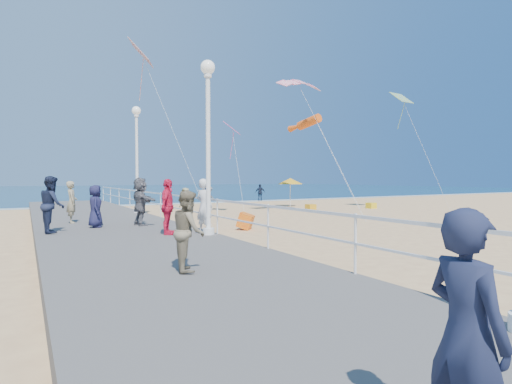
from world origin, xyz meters
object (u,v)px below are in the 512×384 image
beach_umbrella (290,181)px  beach_chair_left (311,207)px  spectator_4 (95,206)px  spectator_0 (467,335)px  lamp_post_far (137,148)px  toddler_held (207,195)px  beach_walker_a (209,197)px  beach_chair_right (371,206)px  spectator_1 (188,230)px  beach_walker_b (260,193)px  box_kite (246,223)px  woman_holding_toddler (204,206)px  spectator_7 (52,204)px  lamp_post_mid (208,128)px  spectator_3 (168,207)px  beach_walker_c (185,202)px  spectator_6 (72,202)px  spectator_5 (140,201)px

beach_umbrella → beach_chair_left: (-0.74, -3.43, -1.71)m
spectator_4 → spectator_0: bearing=-171.8°
spectator_0 → lamp_post_far: bearing=3.3°
toddler_held → beach_walker_a: toddler_held is taller
beach_chair_right → spectator_1: bearing=-144.5°
beach_walker_b → beach_chair_right: size_ratio=2.87×
spectator_0 → box_kite: spectator_0 is taller
lamp_post_far → spectator_4: lamp_post_far is taller
woman_holding_toddler → spectator_7: spectator_7 is taller
lamp_post_far → woman_holding_toddler: (-0.05, -8.80, -2.40)m
spectator_0 → beach_chair_right: 26.58m
spectator_7 → beach_umbrella: size_ratio=0.84×
lamp_post_mid → spectator_0: lamp_post_mid is taller
spectator_1 → box_kite: (5.21, 7.34, -0.86)m
toddler_held → beach_chair_left: size_ratio=1.29×
lamp_post_mid → spectator_7: 5.55m
spectator_0 → spectator_1: size_ratio=1.03×
spectator_3 → box_kite: 4.85m
beach_walker_a → beach_walker_b: beach_walker_b is taller
lamp_post_mid → lamp_post_far: size_ratio=1.00×
lamp_post_far → woman_holding_toddler: size_ratio=3.09×
beach_walker_b → beach_walker_c: (-11.16, -10.66, 0.01)m
lamp_post_mid → beach_walker_b: bearing=55.6°
box_kite → beach_chair_right: 14.47m
spectator_4 → beach_chair_left: (14.24, 6.08, -0.95)m
spectator_0 → beach_walker_c: spectator_0 is taller
spectator_0 → box_kite: (5.53, 12.97, -0.88)m
beach_walker_a → box_kite: beach_walker_a is taller
lamp_post_mid → spectator_0: bearing=-104.4°
lamp_post_mid → box_kite: lamp_post_mid is taller
lamp_post_far → beach_chair_right: (16.23, -0.10, -3.46)m
lamp_post_mid → beach_chair_left: lamp_post_mid is taller
lamp_post_far → spectator_1: (-2.23, -13.25, -2.51)m
beach_walker_c → beach_chair_right: bearing=63.5°
toddler_held → beach_walker_a: (6.39, 14.63, -0.83)m
spectator_1 → beach_chair_right: 22.69m
spectator_1 → spectator_7: size_ratio=0.84×
lamp_post_far → spectator_6: lamp_post_far is taller
spectator_3 → box_kite: (4.07, 2.47, -0.96)m
spectator_3 → beach_chair_left: size_ratio=3.12×
box_kite → beach_chair_left: (8.52, 6.61, -0.10)m
spectator_6 → spectator_3: bearing=-152.4°
spectator_3 → spectator_4: 3.43m
toddler_held → spectator_5: bearing=-0.6°
toddler_held → spectator_4: (-2.84, 3.27, -0.46)m
toddler_held → spectator_1: bearing=129.8°
lamp_post_mid → spectator_3: (-1.08, 0.63, -2.40)m
spectator_0 → spectator_5: 13.42m
toddler_held → beach_chair_left: 14.82m
beach_walker_c → spectator_4: bearing=-64.5°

